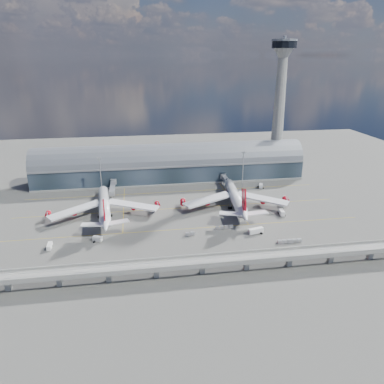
{
  "coord_description": "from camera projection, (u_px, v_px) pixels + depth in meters",
  "views": [
    {
      "loc": [
        -26.43,
        -194.25,
        89.72
      ],
      "look_at": [
        5.79,
        10.0,
        14.0
      ],
      "focal_mm": 35.0,
      "sensor_mm": 36.0,
      "label": 1
    }
  ],
  "objects": [
    {
      "name": "taxi_lines",
      "position": [
        180.0,
        207.0,
        235.4
      ],
      "size": [
        200.0,
        80.12,
        0.01
      ],
      "color": "gold",
      "rests_on": "ground"
    },
    {
      "name": "service_truck_1",
      "position": [
        97.0,
        239.0,
        191.33
      ],
      "size": [
        5.2,
        3.87,
        2.74
      ],
      "rotation": [
        0.0,
        0.0,
        1.16
      ],
      "color": "white",
      "rests_on": "ground"
    },
    {
      "name": "airliner_right",
      "position": [
        235.0,
        198.0,
        232.82
      ],
      "size": [
        68.89,
        72.03,
        22.84
      ],
      "rotation": [
        0.0,
        0.0,
        -0.1
      ],
      "color": "white",
      "rests_on": "ground"
    },
    {
      "name": "cargo_train_2",
      "position": [
        224.0,
        227.0,
        205.18
      ],
      "size": [
        10.34,
        1.95,
        1.72
      ],
      "rotation": [
        0.0,
        0.0,
        1.54
      ],
      "color": "gray",
      "rests_on": "ground"
    },
    {
      "name": "terminal",
      "position": [
        171.0,
        165.0,
        283.33
      ],
      "size": [
        200.0,
        30.0,
        28.0
      ],
      "color": "#1F2B35",
      "rests_on": "ground"
    },
    {
      "name": "cargo_train_0",
      "position": [
        190.0,
        234.0,
        197.53
      ],
      "size": [
        5.55,
        2.68,
        1.81
      ],
      "rotation": [
        0.0,
        0.0,
        1.38
      ],
      "color": "gray",
      "rests_on": "ground"
    },
    {
      "name": "service_truck_4",
      "position": [
        261.0,
        186.0,
        268.44
      ],
      "size": [
        3.84,
        5.62,
        2.98
      ],
      "rotation": [
        0.0,
        0.0,
        -0.31
      ],
      "color": "white",
      "rests_on": "ground"
    },
    {
      "name": "service_truck_0",
      "position": [
        50.0,
        246.0,
        184.23
      ],
      "size": [
        2.23,
        6.06,
        2.5
      ],
      "rotation": [
        0.0,
        0.0,
        0.02
      ],
      "color": "white",
      "rests_on": "ground"
    },
    {
      "name": "service_truck_5",
      "position": [
        103.0,
        193.0,
        254.39
      ],
      "size": [
        6.1,
        7.01,
        3.28
      ],
      "rotation": [
        0.0,
        0.0,
        0.63
      ],
      "color": "white",
      "rests_on": "ground"
    },
    {
      "name": "guideway",
      "position": [
        202.0,
        262.0,
        162.06
      ],
      "size": [
        220.0,
        8.5,
        7.2
      ],
      "color": "gray",
      "rests_on": "ground"
    },
    {
      "name": "control_tower",
      "position": [
        279.0,
        108.0,
        286.56
      ],
      "size": [
        19.0,
        19.0,
        103.0
      ],
      "color": "gray",
      "rests_on": "ground"
    },
    {
      "name": "airliner_left",
      "position": [
        104.0,
        207.0,
        219.83
      ],
      "size": [
        66.82,
        70.23,
        21.39
      ],
      "rotation": [
        0.0,
        0.0,
        0.08
      ],
      "color": "white",
      "rests_on": "ground"
    },
    {
      "name": "cargo_train_1",
      "position": [
        289.0,
        241.0,
        190.03
      ],
      "size": [
        12.92,
        1.74,
        1.71
      ],
      "rotation": [
        0.0,
        0.0,
        1.58
      ],
      "color": "gray",
      "rests_on": "ground"
    },
    {
      "name": "jet_bridge_left",
      "position": [
        113.0,
        186.0,
        256.17
      ],
      "size": [
        4.4,
        28.0,
        7.25
      ],
      "color": "gray",
      "rests_on": "ground"
    },
    {
      "name": "floodlight_mast_left",
      "position": [
        101.0,
        174.0,
        253.91
      ],
      "size": [
        3.0,
        0.7,
        25.7
      ],
      "color": "gray",
      "rests_on": "ground"
    },
    {
      "name": "floodlight_mast_right",
      "position": [
        243.0,
        168.0,
        268.54
      ],
      "size": [
        3.0,
        0.7,
        25.7
      ],
      "color": "gray",
      "rests_on": "ground"
    },
    {
      "name": "ground",
      "position": [
        185.0,
        221.0,
        214.9
      ],
      "size": [
        500.0,
        500.0,
        0.0
      ],
      "primitive_type": "plane",
      "color": "#474744",
      "rests_on": "ground"
    },
    {
      "name": "service_truck_2",
      "position": [
        256.0,
        231.0,
        199.68
      ],
      "size": [
        8.72,
        4.17,
        3.04
      ],
      "rotation": [
        0.0,
        0.0,
        1.79
      ],
      "color": "white",
      "rests_on": "ground"
    },
    {
      "name": "service_truck_3",
      "position": [
        282.0,
        213.0,
        222.76
      ],
      "size": [
        3.28,
        6.54,
        3.03
      ],
      "rotation": [
        0.0,
        0.0,
        -0.14
      ],
      "color": "white",
      "rests_on": "ground"
    },
    {
      "name": "jet_bridge_right",
      "position": [
        227.0,
        182.0,
        266.11
      ],
      "size": [
        4.4,
        32.0,
        7.25
      ],
      "color": "gray",
      "rests_on": "ground"
    }
  ]
}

